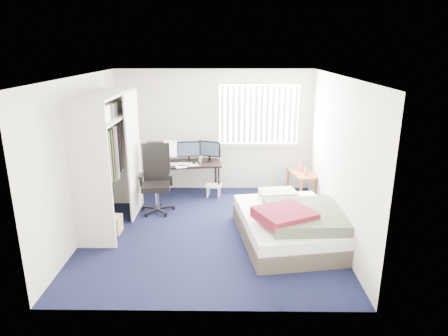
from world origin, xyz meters
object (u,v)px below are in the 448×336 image
at_px(desk, 187,160).
at_px(office_chair, 157,185).
at_px(bed, 291,224).
at_px(nightstand, 302,176).

relative_size(desk, office_chair, 1.12).
distance_m(desk, office_chair, 1.03).
relative_size(desk, bed, 0.66).
bearing_deg(bed, desk, 131.25).
xyz_separation_m(nightstand, bed, (-0.48, -1.86, -0.19)).
bearing_deg(bed, nightstand, 75.48).
height_order(desk, office_chair, office_chair).
bearing_deg(desk, nightstand, -5.32).
distance_m(nightstand, bed, 1.93).
xyz_separation_m(desk, bed, (1.82, -2.07, -0.43)).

